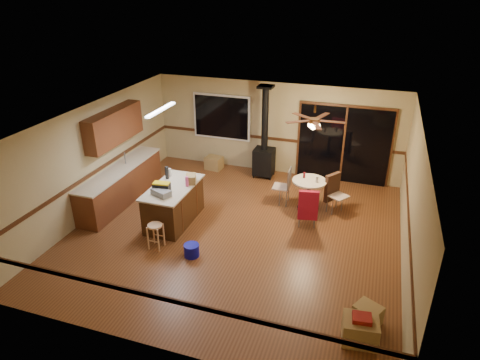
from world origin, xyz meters
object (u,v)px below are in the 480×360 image
at_px(box_under_window, 214,163).
at_px(chair_right, 333,188).
at_px(toolbox_black, 162,188).
at_px(chair_left, 286,182).
at_px(dining_table, 309,190).
at_px(toolbox_grey, 161,192).
at_px(blue_bucket, 192,250).
at_px(kitchen_island, 174,204).
at_px(wood_stove, 264,152).
at_px(chair_near, 308,205).
at_px(bar_stool, 156,236).
at_px(box_corner_b, 368,315).
at_px(box_corner_a, 360,330).

bearing_deg(box_under_window, chair_right, -21.13).
xyz_separation_m(toolbox_black, chair_left, (2.33, 1.96, -0.41)).
xyz_separation_m(toolbox_black, dining_table, (2.92, 1.86, -0.47)).
xyz_separation_m(toolbox_grey, box_under_window, (-0.20, 3.55, -0.78)).
bearing_deg(toolbox_black, blue_bucket, -38.40).
bearing_deg(kitchen_island, box_under_window, 94.32).
bearing_deg(blue_bucket, toolbox_grey, 145.25).
height_order(wood_stove, toolbox_grey, wood_stove).
bearing_deg(chair_right, dining_table, -164.35).
bearing_deg(chair_near, box_under_window, 142.80).
bearing_deg(chair_near, bar_stool, -148.56).
bearing_deg(dining_table, kitchen_island, -151.47).
bearing_deg(chair_right, toolbox_grey, -147.82).
distance_m(blue_bucket, box_under_window, 4.38).
bearing_deg(box_corner_b, toolbox_grey, 161.69).
xyz_separation_m(dining_table, chair_left, (-0.59, 0.10, 0.06)).
xyz_separation_m(kitchen_island, blue_bucket, (0.94, -1.13, -0.32)).
relative_size(kitchen_island, box_corner_a, 3.11).
distance_m(wood_stove, box_corner_b, 5.92).
relative_size(kitchen_island, chair_near, 2.40).
xyz_separation_m(toolbox_grey, box_corner_a, (4.38, -1.91, -0.76)).
height_order(blue_bucket, box_under_window, box_under_window).
xyz_separation_m(chair_right, box_corner_a, (0.96, -4.07, -0.39)).
bearing_deg(chair_right, chair_near, -111.78).
bearing_deg(box_corner_b, kitchen_island, 156.42).
xyz_separation_m(kitchen_island, toolbox_black, (-0.09, -0.32, 0.55)).
xyz_separation_m(bar_stool, dining_table, (2.72, 2.63, 0.25)).
xyz_separation_m(kitchen_island, box_corner_a, (4.35, -2.37, -0.25)).
height_order(kitchen_island, chair_right, chair_right).
bearing_deg(chair_right, wood_stove, 146.91).
height_order(box_under_window, box_corner_b, box_under_window).
relative_size(blue_bucket, chair_near, 0.45).
bearing_deg(kitchen_island, bar_stool, -84.13).
bearing_deg(chair_near, kitchen_island, -167.45).
xyz_separation_m(wood_stove, box_corner_b, (3.14, -4.99, -0.56)).
relative_size(toolbox_black, chair_near, 0.52).
xyz_separation_m(wood_stove, toolbox_grey, (-1.34, -3.51, 0.24)).
bearing_deg(toolbox_black, box_corner_b, -19.69).
distance_m(toolbox_black, dining_table, 3.50).
bearing_deg(box_under_window, bar_stool, -85.28).
distance_m(dining_table, chair_right, 0.57).
bearing_deg(chair_left, kitchen_island, -143.70).
xyz_separation_m(toolbox_grey, chair_left, (2.27, 2.10, -0.38)).
bearing_deg(wood_stove, toolbox_grey, -110.86).
xyz_separation_m(bar_stool, chair_left, (2.13, 2.73, 0.31)).
bearing_deg(box_corner_a, toolbox_grey, 156.40).
bearing_deg(box_corner_a, chair_right, 103.34).
height_order(dining_table, box_corner_b, dining_table).
relative_size(chair_right, box_corner_b, 1.72).
distance_m(blue_bucket, chair_left, 3.10).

